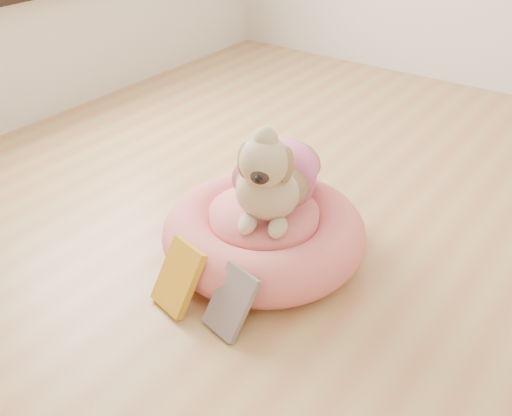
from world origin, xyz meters
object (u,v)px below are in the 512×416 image
Objects in this scene: dog at (274,159)px; book_yellow at (178,277)px; pet_bed at (264,233)px; book_white at (231,302)px.

dog reaches higher than book_yellow.
pet_bed is 0.40m from book_white.
dog is at bearing 92.66° from book_yellow.
book_white is (0.14, -0.37, 0.00)m from pet_bed.
book_yellow is 0.21m from book_white.
pet_bed is at bearing 92.80° from book_yellow.
dog reaches higher than pet_bed.
dog is 2.24× the size of book_yellow.
book_yellow reaches higher than book_white.
book_yellow is (-0.07, -0.39, 0.01)m from pet_bed.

